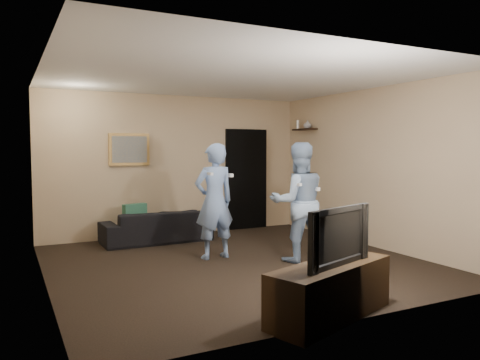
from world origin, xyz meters
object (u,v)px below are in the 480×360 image
tv_console (330,291)px  wii_player_left (214,201)px  television (331,235)px  sofa (157,226)px  wii_player_right (298,202)px

tv_console → wii_player_left: bearing=71.4°
television → sofa: bearing=76.6°
tv_console → television: television is taller
television → wii_player_right: 2.25m
wii_player_right → tv_console: bearing=-116.0°
wii_player_right → sofa: bearing=122.2°
sofa → wii_player_right: (1.42, -2.25, 0.58)m
tv_console → television: (0.00, 0.00, 0.54)m
tv_console → television: 0.54m
sofa → wii_player_right: wii_player_right is taller
television → wii_player_right: (0.99, 2.02, 0.06)m
wii_player_left → wii_player_right: 1.22m
television → wii_player_left: (-0.02, 2.71, 0.05)m
sofa → tv_console: size_ratio=1.27×
television → tv_console: bearing=160.9°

